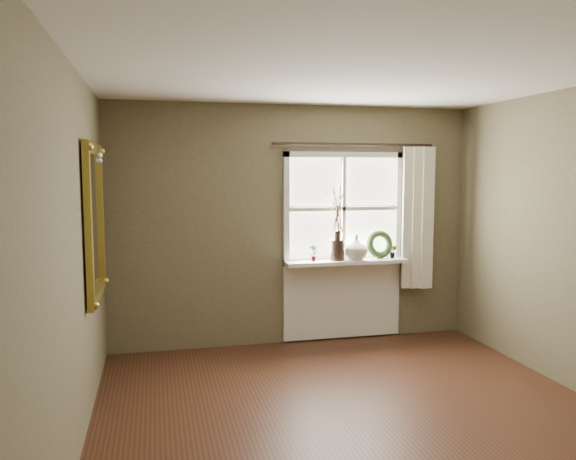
% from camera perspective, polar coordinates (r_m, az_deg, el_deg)
% --- Properties ---
extents(floor, '(4.50, 4.50, 0.00)m').
position_cam_1_polar(floor, '(4.37, 8.28, -19.62)').
color(floor, '#3D2013').
rests_on(floor, ground).
extents(ceiling, '(4.50, 4.50, 0.00)m').
position_cam_1_polar(ceiling, '(4.01, 8.85, 16.18)').
color(ceiling, silver).
rests_on(ceiling, ground).
extents(wall_back, '(4.00, 0.10, 2.60)m').
position_cam_1_polar(wall_back, '(6.17, 0.57, 0.50)').
color(wall_back, brown).
rests_on(wall_back, ground).
extents(wall_left, '(0.10, 4.50, 2.60)m').
position_cam_1_polar(wall_left, '(3.75, -21.99, -3.42)').
color(wall_left, brown).
rests_on(wall_left, ground).
extents(window_frame, '(1.36, 0.06, 1.24)m').
position_cam_1_polar(window_frame, '(6.24, 5.63, 2.20)').
color(window_frame, white).
rests_on(window_frame, wall_back).
extents(window_sill, '(1.36, 0.26, 0.04)m').
position_cam_1_polar(window_sill, '(6.20, 5.91, -3.22)').
color(window_sill, white).
rests_on(window_sill, wall_back).
extents(window_apron, '(1.36, 0.04, 0.88)m').
position_cam_1_polar(window_apron, '(6.39, 5.54, -6.97)').
color(window_apron, white).
rests_on(window_apron, ground).
extents(dark_jug, '(0.19, 0.19, 0.23)m').
position_cam_1_polar(dark_jug, '(6.15, 5.02, -2.04)').
color(dark_jug, black).
rests_on(dark_jug, window_sill).
extents(cream_vase, '(0.30, 0.30, 0.27)m').
position_cam_1_polar(cream_vase, '(6.22, 6.93, -1.75)').
color(cream_vase, silver).
rests_on(cream_vase, window_sill).
extents(wreath, '(0.33, 0.17, 0.33)m').
position_cam_1_polar(wreath, '(6.37, 9.28, -1.75)').
color(wreath, '#2E4820').
rests_on(wreath, window_sill).
extents(potted_plant_left, '(0.11, 0.09, 0.18)m').
position_cam_1_polar(potted_plant_left, '(6.08, 2.60, -2.34)').
color(potted_plant_left, '#2E4820').
rests_on(potted_plant_left, window_sill).
extents(potted_plant_right, '(0.10, 0.09, 0.15)m').
position_cam_1_polar(potted_plant_right, '(6.39, 10.63, -2.17)').
color(potted_plant_right, '#2E4820').
rests_on(potted_plant_right, window_sill).
extents(curtain, '(0.36, 0.12, 1.59)m').
position_cam_1_polar(curtain, '(6.48, 12.95, 1.19)').
color(curtain, beige).
rests_on(curtain, wall_back).
extents(curtain_rod, '(1.84, 0.03, 0.03)m').
position_cam_1_polar(curtain_rod, '(6.22, 6.76, 8.62)').
color(curtain_rod, black).
rests_on(curtain_rod, wall_back).
extents(gilt_mirror, '(0.10, 1.07, 1.27)m').
position_cam_1_polar(gilt_mirror, '(4.86, -19.04, 0.88)').
color(gilt_mirror, white).
rests_on(gilt_mirror, wall_left).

